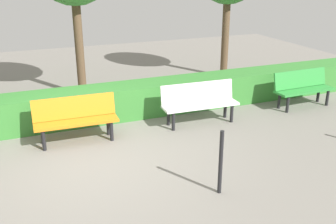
{
  "coord_description": "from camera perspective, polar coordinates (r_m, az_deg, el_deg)",
  "views": [
    {
      "loc": [
        1.04,
        6.11,
        3.18
      ],
      "look_at": [
        -1.63,
        -0.42,
        0.55
      ],
      "focal_mm": 42.09,
      "sensor_mm": 36.0,
      "label": 1
    }
  ],
  "objects": [
    {
      "name": "bench_green",
      "position": [
        9.89,
        18.93,
        3.47
      ],
      "size": [
        1.51,
        0.51,
        0.86
      ],
      "rotation": [
        0.0,
        0.0,
        0.03
      ],
      "color": "#2D8C38",
      "rests_on": "ground_plane"
    },
    {
      "name": "ground_plane",
      "position": [
        6.97,
        -11.22,
        -7.14
      ],
      "size": [
        20.9,
        20.9,
        0.0
      ],
      "primitive_type": "plane",
      "color": "gray"
    },
    {
      "name": "railing_post_mid",
      "position": [
        5.81,
        7.63,
        -7.26
      ],
      "size": [
        0.06,
        0.06,
        1.0
      ],
      "primitive_type": "cylinder",
      "color": "black",
      "rests_on": "ground_plane"
    },
    {
      "name": "bench_orange",
      "position": [
        7.66,
        -13.23,
        -0.75
      ],
      "size": [
        1.57,
        0.51,
        0.86
      ],
      "rotation": [
        0.0,
        0.0,
        -0.03
      ],
      "color": "orange",
      "rests_on": "ground_plane"
    },
    {
      "name": "bench_white",
      "position": [
        8.38,
        4.55,
        1.59
      ],
      "size": [
        1.66,
        0.52,
        0.86
      ],
      "rotation": [
        0.0,
        0.0,
        -0.04
      ],
      "color": "white",
      "rests_on": "ground_plane"
    },
    {
      "name": "hedge_row",
      "position": [
        8.82,
        -6.15,
        1.64
      ],
      "size": [
        16.9,
        0.8,
        0.71
      ],
      "primitive_type": "cube",
      "color": "#387F33",
      "rests_on": "ground_plane"
    }
  ]
}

